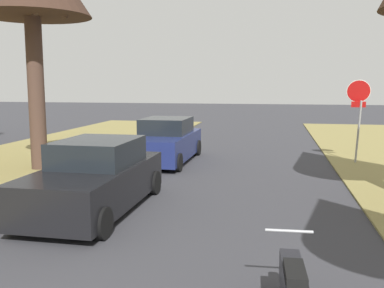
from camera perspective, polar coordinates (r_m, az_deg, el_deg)
name	(u,v)px	position (r m, az deg, el deg)	size (l,w,h in m)	color
stop_sign_far	(359,103)	(16.11, 21.17, 5.08)	(0.82, 0.76, 2.91)	#9EA0A5
parked_sedan_black	(96,178)	(9.84, -12.63, -4.45)	(1.99, 4.42, 1.57)	black
parked_sedan_navy	(165,142)	(15.62, -3.53, 0.30)	(1.99, 4.42, 1.57)	navy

